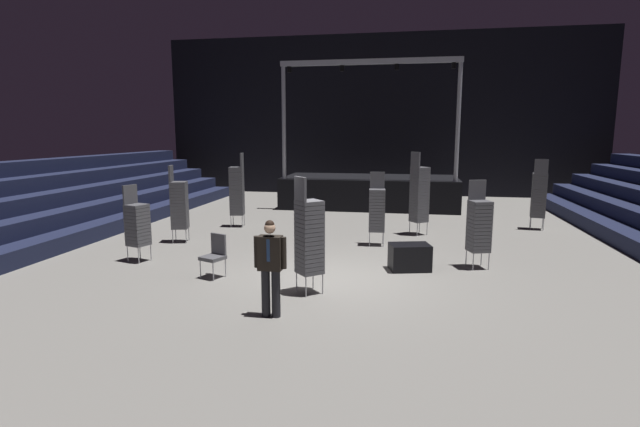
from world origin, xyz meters
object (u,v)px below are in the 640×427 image
object	(u,v)px
chair_stack_front_right	(539,194)
chair_stack_mid_right	(237,190)
chair_stack_rear_centre	(137,224)
loose_chair_near_man	(215,253)
chair_stack_rear_right	(377,209)
stage_riser	(370,190)
equipment_road_case	(410,257)
chair_stack_rear_left	(309,236)
chair_stack_front_left	(479,225)
chair_stack_mid_centre	(179,204)
man_with_tie	(270,263)
chair_stack_mid_left	(419,194)

from	to	relation	value
chair_stack_front_right	chair_stack_mid_right	size ratio (longest dim) A/B	0.93
chair_stack_rear_centre	loose_chair_near_man	bearing A→B (deg)	86.88
chair_stack_front_right	chair_stack_rear_right	distance (m)	5.98
stage_riser	loose_chair_near_man	bearing A→B (deg)	-102.93
equipment_road_case	chair_stack_rear_left	bearing A→B (deg)	-134.18
chair_stack_front_left	chair_stack_rear_centre	xyz separation A→B (m)	(-8.11, -0.86, -0.08)
chair_stack_front_left	chair_stack_rear_left	size ratio (longest dim) A/B	0.89
stage_riser	chair_stack_mid_centre	distance (m)	9.26
chair_stack_mid_right	equipment_road_case	distance (m)	7.22
chair_stack_front_right	chair_stack_rear_left	size ratio (longest dim) A/B	1.00
stage_riser	chair_stack_front_left	size ratio (longest dim) A/B	3.56
man_with_tie	chair_stack_rear_right	world-z (taller)	chair_stack_rear_right
man_with_tie	chair_stack_mid_centre	distance (m)	6.61
stage_riser	chair_stack_mid_right	world-z (taller)	stage_riser
chair_stack_front_left	chair_stack_rear_right	xyz separation A→B (m)	(-2.48, 1.93, 0.00)
man_with_tie	loose_chair_near_man	distance (m)	2.78
chair_stack_mid_centre	chair_stack_rear_centre	distance (m)	2.18
chair_stack_mid_centre	chair_stack_rear_right	world-z (taller)	chair_stack_mid_centre
stage_riser	man_with_tie	distance (m)	13.01
chair_stack_front_right	chair_stack_rear_centre	distance (m)	12.25
man_with_tie	equipment_road_case	size ratio (longest dim) A/B	1.87
chair_stack_front_right	chair_stack_mid_centre	world-z (taller)	chair_stack_front_right
man_with_tie	chair_stack_front_right	xyz separation A→B (m)	(6.46, 8.95, 0.20)
stage_riser	chair_stack_mid_centre	size ratio (longest dim) A/B	3.29
chair_stack_mid_left	chair_stack_rear_right	world-z (taller)	chair_stack_mid_left
chair_stack_front_right	loose_chair_near_man	size ratio (longest dim) A/B	2.44
chair_stack_mid_centre	loose_chair_near_man	bearing A→B (deg)	23.25
stage_riser	chair_stack_mid_right	xyz separation A→B (m)	(-4.03, -5.32, 0.53)
chair_stack_mid_centre	equipment_road_case	bearing A→B (deg)	60.95
man_with_tie	chair_stack_front_left	xyz separation A→B (m)	(3.90, 3.81, 0.08)
stage_riser	chair_stack_rear_right	size ratio (longest dim) A/B	3.56
chair_stack_mid_right	equipment_road_case	bearing A→B (deg)	-136.47
man_with_tie	loose_chair_near_man	bearing A→B (deg)	-47.76
chair_stack_mid_right	loose_chair_near_man	xyz separation A→B (m)	(1.52, -5.63, -0.70)
man_with_tie	equipment_road_case	world-z (taller)	man_with_tie
chair_stack_front_left	chair_stack_mid_centre	distance (m)	8.19
stage_riser	loose_chair_near_man	size ratio (longest dim) A/B	7.73
chair_stack_front_right	loose_chair_near_man	world-z (taller)	chair_stack_front_right
chair_stack_front_left	chair_stack_rear_centre	distance (m)	8.16
chair_stack_rear_left	man_with_tie	bearing A→B (deg)	-57.58
chair_stack_front_right	equipment_road_case	distance (m)	7.00
man_with_tie	chair_stack_front_left	size ratio (longest dim) A/B	0.82
chair_stack_mid_left	chair_stack_mid_centre	bearing A→B (deg)	-108.14
chair_stack_mid_left	chair_stack_rear_right	size ratio (longest dim) A/B	1.25
chair_stack_mid_left	chair_stack_mid_centre	xyz separation A→B (m)	(-6.80, -2.31, -0.17)
chair_stack_rear_left	loose_chair_near_man	distance (m)	2.43
man_with_tie	chair_stack_rear_left	distance (m)	1.42
man_with_tie	chair_stack_rear_right	distance (m)	5.91
chair_stack_front_left	chair_stack_rear_left	world-z (taller)	chair_stack_rear_left
chair_stack_front_right	chair_stack_mid_right	distance (m)	9.91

